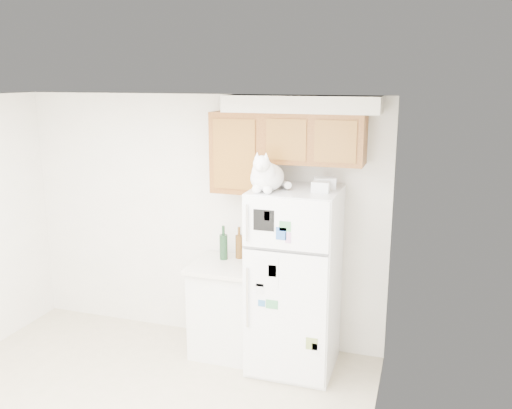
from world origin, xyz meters
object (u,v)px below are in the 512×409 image
at_px(bottle_green, 224,243).
at_px(storage_box_front, 321,187).
at_px(cat, 266,176).
at_px(bottle_amber, 239,243).
at_px(refrigerator, 294,280).
at_px(base_counter, 227,307).
at_px(storage_box_back, 325,183).

bearing_deg(bottle_green, storage_box_front, -12.53).
height_order(cat, bottle_amber, cat).
relative_size(storage_box_front, bottle_amber, 0.47).
bearing_deg(bottle_green, refrigerator, -12.96).
distance_m(base_counter, storage_box_back, 1.59).
bearing_deg(bottle_amber, bottle_green, -151.07).
bearing_deg(base_counter, storage_box_front, -7.35).
distance_m(storage_box_back, storage_box_front, 0.15).
bearing_deg(bottle_green, bottle_amber, 28.93).
distance_m(cat, storage_box_front, 0.47).
xyz_separation_m(base_counter, bottle_green, (-0.07, 0.10, 0.63)).
relative_size(refrigerator, bottle_amber, 5.36).
distance_m(cat, bottle_amber, 0.95).
bearing_deg(cat, bottle_green, 148.12).
height_order(storage_box_front, bottle_amber, storage_box_front).
height_order(refrigerator, base_counter, refrigerator).
bearing_deg(storage_box_front, base_counter, 171.35).
xyz_separation_m(refrigerator, storage_box_front, (0.23, -0.04, 0.89)).
bearing_deg(bottle_amber, refrigerator, -21.79).
height_order(refrigerator, storage_box_back, storage_box_back).
height_order(cat, bottle_green, cat).
bearing_deg(cat, refrigerator, 35.04).
xyz_separation_m(refrigerator, bottle_amber, (-0.62, 0.25, 0.23)).
relative_size(refrigerator, bottle_green, 5.03).
height_order(base_counter, bottle_amber, bottle_amber).
bearing_deg(bottle_green, cat, -31.88).
xyz_separation_m(refrigerator, storage_box_back, (0.24, 0.10, 0.90)).
bearing_deg(storage_box_back, storage_box_front, -111.56).
xyz_separation_m(storage_box_back, bottle_amber, (-0.86, 0.15, -0.67)).
distance_m(refrigerator, storage_box_back, 0.93).
bearing_deg(storage_box_front, refrigerator, 167.59).
xyz_separation_m(cat, storage_box_back, (0.46, 0.26, -0.08)).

